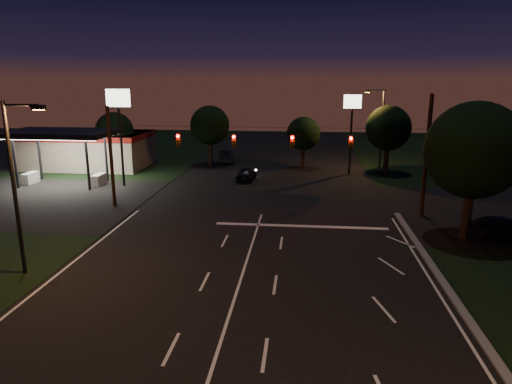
# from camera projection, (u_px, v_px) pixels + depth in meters

# --- Properties ---
(ground) EXTENTS (140.00, 140.00, 0.00)m
(ground) POSITION_uv_depth(u_px,v_px,m) (234.00, 302.00, 21.11)
(ground) COLOR black
(ground) RESTS_ON ground
(cross_street_left) EXTENTS (20.00, 16.00, 0.02)m
(cross_street_left) POSITION_uv_depth(u_px,v_px,m) (29.00, 200.00, 38.58)
(cross_street_left) COLOR black
(cross_street_left) RESTS_ON ground
(stop_bar) EXTENTS (12.00, 0.50, 0.01)m
(stop_bar) POSITION_uv_depth(u_px,v_px,m) (301.00, 226.00, 31.90)
(stop_bar) COLOR silver
(stop_bar) RESTS_ON ground
(utility_pole_right) EXTENTS (0.30, 0.30, 9.00)m
(utility_pole_right) POSITION_uv_depth(u_px,v_px,m) (421.00, 215.00, 34.37)
(utility_pole_right) COLOR black
(utility_pole_right) RESTS_ON ground
(utility_pole_left) EXTENTS (0.28, 0.28, 8.00)m
(utility_pole_left) POSITION_uv_depth(u_px,v_px,m) (115.00, 206.00, 36.80)
(utility_pole_left) COLOR black
(utility_pole_left) RESTS_ON ground
(signal_span) EXTENTS (24.00, 0.40, 1.56)m
(signal_span) POSITION_uv_depth(u_px,v_px,m) (263.00, 141.00, 34.22)
(signal_span) COLOR black
(signal_span) RESTS_ON ground
(gas_station) EXTENTS (14.20, 16.10, 5.25)m
(gas_station) POSITION_uv_depth(u_px,v_px,m) (85.00, 147.00, 52.07)
(gas_station) COLOR gray
(gas_station) RESTS_ON ground
(pole_sign_left_near) EXTENTS (2.20, 0.30, 9.10)m
(pole_sign_left_near) POSITION_uv_depth(u_px,v_px,m) (119.00, 113.00, 42.07)
(pole_sign_left_near) COLOR black
(pole_sign_left_near) RESTS_ON ground
(pole_sign_right) EXTENTS (1.80, 0.30, 8.40)m
(pole_sign_right) POSITION_uv_depth(u_px,v_px,m) (352.00, 116.00, 47.73)
(pole_sign_right) COLOR black
(pole_sign_right) RESTS_ON ground
(street_light_left) EXTENTS (2.20, 0.35, 9.00)m
(street_light_left) POSITION_uv_depth(u_px,v_px,m) (18.00, 177.00, 22.91)
(street_light_left) COLOR black
(street_light_left) RESTS_ON ground
(street_light_right_far) EXTENTS (2.20, 0.35, 9.00)m
(street_light_right_far) POSITION_uv_depth(u_px,v_px,m) (380.00, 124.00, 49.58)
(street_light_right_far) COLOR black
(street_light_right_far) RESTS_ON ground
(tree_right_near) EXTENTS (6.00, 6.00, 8.76)m
(tree_right_near) POSITION_uv_depth(u_px,v_px,m) (474.00, 151.00, 28.17)
(tree_right_near) COLOR black
(tree_right_near) RESTS_ON ground
(tree_far_a) EXTENTS (4.20, 4.20, 6.42)m
(tree_far_a) POSITION_uv_depth(u_px,v_px,m) (115.00, 132.00, 50.96)
(tree_far_a) COLOR black
(tree_far_a) RESTS_ON ground
(tree_far_b) EXTENTS (4.60, 4.60, 6.98)m
(tree_far_b) POSITION_uv_depth(u_px,v_px,m) (210.00, 126.00, 53.73)
(tree_far_b) COLOR black
(tree_far_b) RESTS_ON ground
(tree_far_c) EXTENTS (3.80, 3.80, 5.86)m
(tree_far_c) POSITION_uv_depth(u_px,v_px,m) (304.00, 134.00, 51.80)
(tree_far_c) COLOR black
(tree_far_c) RESTS_ON ground
(tree_far_d) EXTENTS (4.80, 4.80, 7.30)m
(tree_far_d) POSITION_uv_depth(u_px,v_px,m) (388.00, 129.00, 48.76)
(tree_far_d) COLOR black
(tree_far_d) RESTS_ON ground
(tree_far_e) EXTENTS (4.00, 4.00, 6.18)m
(tree_far_e) POSITION_uv_depth(u_px,v_px,m) (472.00, 139.00, 46.17)
(tree_far_e) COLOR black
(tree_far_e) RESTS_ON ground
(car_oncoming_a) EXTENTS (1.91, 4.11, 1.36)m
(car_oncoming_a) POSITION_uv_depth(u_px,v_px,m) (246.00, 174.00, 46.06)
(car_oncoming_a) COLOR black
(car_oncoming_a) RESTS_ON ground
(car_oncoming_b) EXTENTS (2.68, 4.87, 1.52)m
(car_oncoming_b) POSITION_uv_depth(u_px,v_px,m) (226.00, 156.00, 56.10)
(car_oncoming_b) COLOR black
(car_oncoming_b) RESTS_ON ground
(car_cross) EXTENTS (5.21, 2.44, 1.47)m
(car_cross) POSITION_uv_depth(u_px,v_px,m) (505.00, 229.00, 28.97)
(car_cross) COLOR black
(car_cross) RESTS_ON ground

